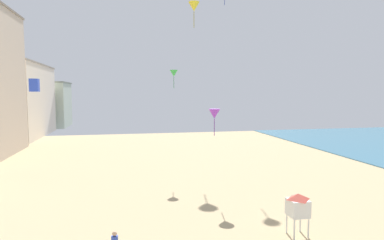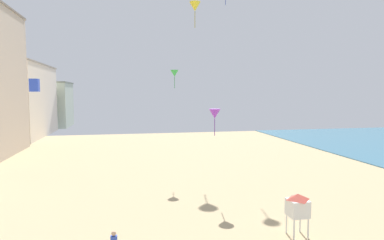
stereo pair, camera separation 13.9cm
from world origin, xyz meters
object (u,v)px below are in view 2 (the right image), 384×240
at_px(lifeguard_stand, 298,206).
at_px(kite_green_delta, 175,73).
at_px(kite_yellow_delta, 195,7).
at_px(kite_blue_box, 34,85).
at_px(kite_purple_delta, 215,114).

xyz_separation_m(lifeguard_stand, kite_green_delta, (-4.58, 18.77, 8.80)).
relative_size(lifeguard_stand, kite_yellow_delta, 0.78).
distance_m(lifeguard_stand, kite_green_delta, 21.23).
xyz_separation_m(kite_blue_box, kite_purple_delta, (12.65, 5.22, -2.21)).
distance_m(kite_blue_box, kite_purple_delta, 13.86).
xyz_separation_m(kite_purple_delta, kite_green_delta, (-2.01, 9.54, 3.92)).
relative_size(kite_yellow_delta, kite_blue_box, 4.24).
bearing_deg(kite_purple_delta, kite_blue_box, -157.59).
xyz_separation_m(kite_yellow_delta, kite_purple_delta, (-1.70, -16.27, -13.01)).
bearing_deg(kite_green_delta, kite_blue_box, -125.80).
relative_size(kite_blue_box, kite_green_delta, 0.38).
bearing_deg(lifeguard_stand, kite_yellow_delta, 80.40).
relative_size(kite_purple_delta, kite_green_delta, 1.13).
bearing_deg(kite_yellow_delta, kite_purple_delta, -95.97).
distance_m(lifeguard_stand, kite_blue_box, 17.26).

